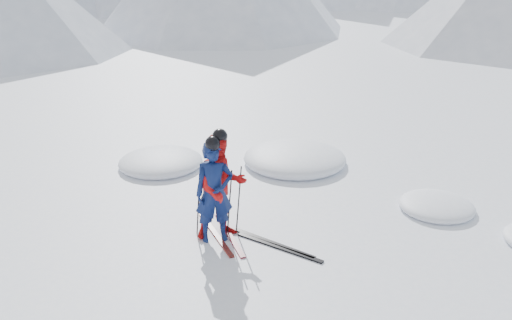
{
  "coord_description": "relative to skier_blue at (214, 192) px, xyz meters",
  "views": [
    {
      "loc": [
        -1.98,
        -9.0,
        4.83
      ],
      "look_at": [
        -1.91,
        0.5,
        1.1
      ],
      "focal_mm": 38.0,
      "sensor_mm": 36.0,
      "label": 1
    }
  ],
  "objects": [
    {
      "name": "pole_red_right",
      "position": [
        0.41,
        0.29,
        -0.28
      ],
      "size": [
        0.13,
        0.09,
        1.27
      ],
      "primitive_type": "cylinder",
      "rotation": [
        -0.05,
        0.08,
        0.0
      ],
      "color": "black",
      "rests_on": "ground"
    },
    {
      "name": "skier_blue",
      "position": [
        0.0,
        0.0,
        0.0
      ],
      "size": [
        0.75,
        0.58,
        1.82
      ],
      "primitive_type": "imported",
      "rotation": [
        0.0,
        0.0,
        0.24
      ],
      "color": "#0C1A4B",
      "rests_on": "ground"
    },
    {
      "name": "pole_blue_left",
      "position": [
        -0.3,
        0.15,
        -0.3
      ],
      "size": [
        0.12,
        0.09,
        1.21
      ],
      "primitive_type": "cylinder",
      "rotation": [
        0.05,
        0.08,
        0.0
      ],
      "color": "black",
      "rests_on": "ground"
    },
    {
      "name": "ski_worn_left",
      "position": [
        -0.01,
        0.14,
        -0.9
      ],
      "size": [
        0.73,
        1.61,
        0.03
      ],
      "primitive_type": "cube",
      "rotation": [
        0.0,
        0.0,
        0.39
      ],
      "color": "black",
      "rests_on": "ground"
    },
    {
      "name": "ski_loose_a",
      "position": [
        1.01,
        -0.18,
        -0.9
      ],
      "size": [
        1.42,
        1.09,
        0.03
      ],
      "primitive_type": "cube",
      "rotation": [
        0.0,
        0.0,
        0.93
      ],
      "color": "black",
      "rests_on": "ground"
    },
    {
      "name": "ski_loose_b",
      "position": [
        1.11,
        -0.33,
        -0.9
      ],
      "size": [
        1.45,
        1.04,
        0.03
      ],
      "primitive_type": "cube",
      "rotation": [
        0.0,
        0.0,
        0.97
      ],
      "color": "black",
      "rests_on": "ground"
    },
    {
      "name": "snow_lumps",
      "position": [
        1.4,
        3.02,
        -0.91
      ],
      "size": [
        8.9,
        5.73,
        0.54
      ],
      "color": "white",
      "rests_on": "ground"
    },
    {
      "name": "pole_blue_right",
      "position": [
        0.25,
        0.25,
        -0.3
      ],
      "size": [
        0.12,
        0.07,
        1.21
      ],
      "primitive_type": "cylinder",
      "rotation": [
        -0.04,
        0.08,
        0.0
      ],
      "color": "black",
      "rests_on": "ground"
    },
    {
      "name": "pole_red_left",
      "position": [
        -0.19,
        0.39,
        -0.28
      ],
      "size": [
        0.13,
        0.1,
        1.27
      ],
      "primitive_type": "cylinder",
      "rotation": [
        0.06,
        0.08,
        0.0
      ],
      "color": "black",
      "rests_on": "ground"
    },
    {
      "name": "ski_worn_right",
      "position": [
        0.23,
        0.14,
        -0.9
      ],
      "size": [
        0.62,
        1.64,
        0.03
      ],
      "primitive_type": "cube",
      "rotation": [
        0.0,
        0.0,
        0.32
      ],
      "color": "black",
      "rests_on": "ground"
    },
    {
      "name": "ground",
      "position": [
        2.64,
        0.54,
        -0.91
      ],
      "size": [
        160.0,
        160.0,
        0.0
      ],
      "primitive_type": "plane",
      "color": "white",
      "rests_on": "ground"
    },
    {
      "name": "skier_red",
      "position": [
        0.11,
        0.14,
        0.04
      ],
      "size": [
        1.12,
        1.0,
        1.9
      ],
      "primitive_type": "imported",
      "rotation": [
        0.0,
        0.0,
        0.36
      ],
      "color": "red",
      "rests_on": "ground"
    }
  ]
}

